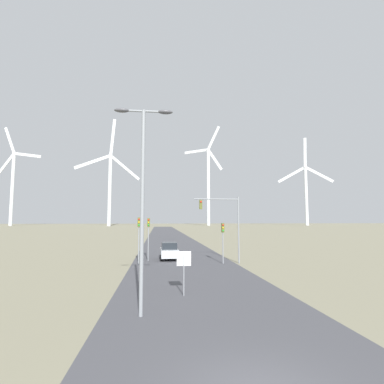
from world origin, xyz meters
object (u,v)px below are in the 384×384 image
Objects in this scene: traffic_light_post_mid_left at (139,230)px; car_approaching at (169,251)px; traffic_light_post_near_left at (148,230)px; traffic_light_post_near_right at (223,234)px; traffic_light_mast_overhead at (224,216)px; streetlamp at (143,183)px; wind_turbine_right at (306,188)px; wind_turbine_far_left at (13,181)px; wind_turbine_center at (208,180)px; stop_sign_near at (184,265)px; wind_turbine_left at (110,181)px.

traffic_light_post_mid_left reaches higher than car_approaching.
traffic_light_post_near_left is 2.74m from traffic_light_post_mid_left.
traffic_light_mast_overhead is at bearing 34.86° from traffic_light_post_near_right.
streetlamp is 215.35m from wind_turbine_right.
traffic_light_mast_overhead is at bearing -19.26° from traffic_light_post_near_left.
streetlamp is at bearing -63.89° from wind_turbine_far_left.
wind_turbine_center is (28.59, 178.70, 29.47)m from traffic_light_post_near_right.
traffic_light_mast_overhead reaches higher than traffic_light_post_near_left.
wind_turbine_far_left is (-105.24, 185.09, 25.62)m from traffic_light_mast_overhead.
car_approaching is (-5.10, 3.59, -1.94)m from traffic_light_post_near_right.
traffic_light_post_near_right is 0.06× the size of wind_turbine_center.
traffic_light_mast_overhead is at bearing -60.38° from wind_turbine_far_left.
traffic_light_post_mid_left is 0.68× the size of traffic_light_mast_overhead.
traffic_light_mast_overhead is at bearing 67.40° from stop_sign_near.
traffic_light_post_mid_left is (-1.10, 15.14, -2.68)m from streetlamp.
streetlamp is 2.42× the size of traffic_light_post_near_right.
traffic_light_post_mid_left is 0.07× the size of wind_turbine_right.
streetlamp is 0.13× the size of wind_turbine_left.
wind_turbine_right reaches higher than streetlamp.
wind_turbine_left reaches higher than streetlamp.
car_approaching is 0.07× the size of wind_turbine_right.
traffic_light_mast_overhead is (7.11, 15.17, -1.32)m from streetlamp.
traffic_light_post_near_right reaches higher than car_approaching.
wind_turbine_far_left is 1.09× the size of wind_turbine_right.
wind_turbine_left is (-37.57, 166.69, 26.09)m from traffic_light_post_near_right.
wind_turbine_center is (36.68, 178.65, 29.08)m from traffic_light_post_mid_left.
traffic_light_post_mid_left is at bearing 94.14° from streetlamp.
car_approaching is at bearing 91.09° from stop_sign_near.
car_approaching is 198.92m from wind_turbine_right.
wind_turbine_right is (202.80, -13.17, -3.92)m from wind_turbine_far_left.
wind_turbine_far_left is (-100.32, 196.91, 28.51)m from stop_sign_near.
traffic_light_mast_overhead reaches higher than traffic_light_post_mid_left.
streetlamp is at bearing -80.45° from wind_turbine_left.
wind_turbine_far_left reaches higher than traffic_light_post_mid_left.
streetlamp is at bearing -85.86° from traffic_light_post_mid_left.
traffic_light_post_mid_left is at bearing -101.60° from wind_turbine_center.
traffic_light_post_near_left is at bearing 160.74° from traffic_light_mast_overhead.
traffic_light_post_near_left reaches higher than car_approaching.
wind_turbine_left reaches higher than wind_turbine_far_left.
traffic_light_post_mid_left is at bearing 105.59° from stop_sign_near.
wind_turbine_far_left is 70.04m from wind_turbine_left.
wind_turbine_right reaches higher than stop_sign_near.
car_approaching is at bearing -61.15° from wind_turbine_far_left.
traffic_light_post_near_left is at bearing -79.54° from wind_turbine_left.
traffic_light_post_mid_left is 184.69m from wind_turbine_center.
wind_turbine_far_left is at bearing 117.00° from stop_sign_near.
wind_turbine_right reaches higher than traffic_light_mast_overhead.
wind_turbine_right is at bearing 60.77° from streetlamp.
traffic_light_post_near_right is 199.19m from wind_turbine_right.
car_approaching is at bearing -78.74° from wind_turbine_left.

